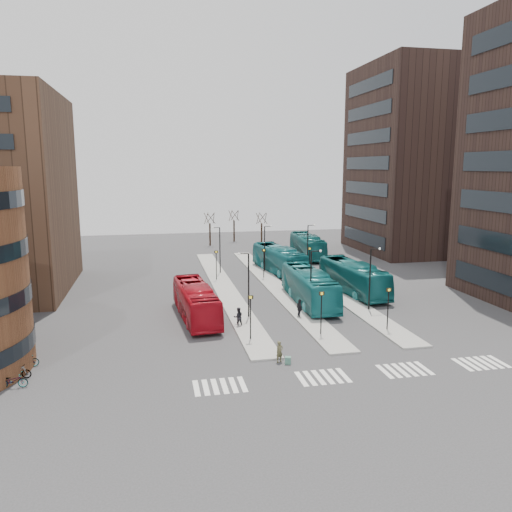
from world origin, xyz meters
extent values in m
plane|color=#2F2F32|center=(0.00, 0.00, 0.00)|extent=(160.00, 160.00, 0.00)
cube|color=gray|center=(-4.00, 30.00, 0.07)|extent=(2.50, 45.00, 0.15)
cube|color=gray|center=(2.00, 30.00, 0.07)|extent=(2.50, 45.00, 0.15)
cube|color=gray|center=(8.00, 30.00, 0.07)|extent=(2.50, 45.00, 0.15)
cube|color=navy|center=(-2.70, 6.69, 0.27)|extent=(0.51, 0.45, 0.53)
imported|color=#AF0D1A|center=(-8.22, 19.02, 1.63)|extent=(3.69, 11.86, 3.25)
imported|color=#166D71|center=(3.70, 21.87, 1.77)|extent=(3.42, 12.79, 3.53)
imported|color=#15666C|center=(4.39, 37.18, 1.77)|extent=(4.80, 12.98, 3.53)
imported|color=#135D5F|center=(9.88, 25.11, 1.76)|extent=(3.85, 12.79, 3.51)
imported|color=#12595A|center=(11.60, 47.58, 1.76)|extent=(3.73, 12.79, 3.52)
imported|color=#4E4B2F|center=(-3.21, 7.15, 0.79)|extent=(0.68, 0.58, 1.58)
imported|color=black|center=(-4.77, 15.73, 0.88)|extent=(0.89, 0.71, 1.76)
imported|color=black|center=(1.27, 17.13, 0.90)|extent=(0.59, 1.10, 1.79)
imported|color=black|center=(3.09, 16.30, 0.85)|extent=(1.08, 1.26, 1.69)
imported|color=gray|center=(-21.00, 6.46, 0.48)|extent=(1.87, 0.72, 0.97)
imported|color=gray|center=(-21.00, 7.86, 0.50)|extent=(1.70, 0.64, 1.00)
imported|color=gray|center=(-21.00, 9.71, 0.47)|extent=(1.90, 1.17, 0.94)
cube|color=silver|center=(-9.50, 4.00, 0.01)|extent=(0.35, 2.40, 0.01)
cube|color=silver|center=(-8.90, 4.00, 0.01)|extent=(0.35, 2.40, 0.01)
cube|color=silver|center=(-8.30, 4.00, 0.01)|extent=(0.35, 2.40, 0.01)
cube|color=silver|center=(-7.70, 4.00, 0.01)|extent=(0.35, 2.40, 0.01)
cube|color=silver|center=(-7.10, 4.00, 0.01)|extent=(0.35, 2.40, 0.01)
cube|color=silver|center=(-6.50, 4.00, 0.01)|extent=(0.35, 2.40, 0.01)
cube|color=silver|center=(-2.50, 4.00, 0.01)|extent=(0.35, 2.40, 0.01)
cube|color=silver|center=(-1.90, 4.00, 0.01)|extent=(0.35, 2.40, 0.01)
cube|color=silver|center=(-1.30, 4.00, 0.01)|extent=(0.35, 2.40, 0.01)
cube|color=silver|center=(-0.70, 4.00, 0.01)|extent=(0.35, 2.40, 0.01)
cube|color=silver|center=(-0.10, 4.00, 0.01)|extent=(0.35, 2.40, 0.01)
cube|color=silver|center=(0.50, 4.00, 0.01)|extent=(0.35, 2.40, 0.01)
cube|color=silver|center=(3.50, 4.00, 0.01)|extent=(0.35, 2.40, 0.01)
cube|color=silver|center=(4.10, 4.00, 0.01)|extent=(0.35, 2.40, 0.01)
cube|color=silver|center=(4.70, 4.00, 0.01)|extent=(0.35, 2.40, 0.01)
cube|color=silver|center=(5.30, 4.00, 0.01)|extent=(0.35, 2.40, 0.01)
cube|color=silver|center=(5.90, 4.00, 0.01)|extent=(0.35, 2.40, 0.01)
cube|color=silver|center=(6.50, 4.00, 0.01)|extent=(0.35, 2.40, 0.01)
cube|color=silver|center=(9.50, 4.00, 0.01)|extent=(0.35, 2.40, 0.01)
cube|color=silver|center=(10.10, 4.00, 0.01)|extent=(0.35, 2.40, 0.01)
cube|color=silver|center=(10.70, 4.00, 0.01)|extent=(0.35, 2.40, 0.01)
cube|color=silver|center=(11.30, 4.00, 0.01)|extent=(0.35, 2.40, 0.01)
cube|color=silver|center=(11.90, 4.00, 0.01)|extent=(0.35, 2.40, 0.01)
cube|color=silver|center=(12.50, 4.00, 0.01)|extent=(0.35, 2.40, 0.01)
cube|color=black|center=(21.94, 16.00, 2.50)|extent=(0.12, 16.00, 2.00)
cube|color=black|center=(21.94, 16.00, 6.50)|extent=(0.12, 16.00, 2.00)
cube|color=black|center=(21.94, 16.00, 10.50)|extent=(0.12, 16.00, 2.00)
cube|color=black|center=(32.00, 50.00, 15.00)|extent=(20.00, 20.00, 30.00)
cube|color=black|center=(21.94, 50.00, 2.50)|extent=(0.12, 16.00, 2.00)
cube|color=black|center=(21.94, 50.00, 6.50)|extent=(0.12, 16.00, 2.00)
cube|color=black|center=(21.94, 50.00, 10.50)|extent=(0.12, 16.00, 2.00)
cube|color=black|center=(21.94, 50.00, 14.50)|extent=(0.12, 16.00, 2.00)
cube|color=black|center=(21.94, 50.00, 18.50)|extent=(0.12, 16.00, 2.00)
cube|color=black|center=(21.94, 50.00, 22.50)|extent=(0.12, 16.00, 2.00)
cube|color=black|center=(21.94, 50.00, 26.50)|extent=(0.12, 16.00, 2.00)
cylinder|color=black|center=(-4.40, 12.00, 1.90)|extent=(0.10, 0.10, 3.50)
cube|color=black|center=(-4.40, 12.00, 3.65)|extent=(0.45, 0.10, 0.30)
cube|color=yellow|center=(-4.40, 11.94, 3.65)|extent=(0.20, 0.02, 0.20)
cylinder|color=black|center=(-4.40, 34.00, 1.90)|extent=(0.10, 0.10, 3.50)
cube|color=black|center=(-4.40, 34.00, 3.65)|extent=(0.45, 0.10, 0.30)
cube|color=yellow|center=(-4.40, 33.94, 3.65)|extent=(0.20, 0.02, 0.20)
cylinder|color=black|center=(1.60, 12.00, 1.90)|extent=(0.10, 0.10, 3.50)
cube|color=black|center=(1.60, 12.00, 3.65)|extent=(0.45, 0.10, 0.30)
cube|color=yellow|center=(1.60, 11.94, 3.65)|extent=(0.20, 0.02, 0.20)
cylinder|color=black|center=(1.60, 34.00, 1.90)|extent=(0.10, 0.10, 3.50)
cube|color=black|center=(1.60, 34.00, 3.65)|extent=(0.45, 0.10, 0.30)
cube|color=yellow|center=(1.60, 33.94, 3.65)|extent=(0.20, 0.02, 0.20)
cylinder|color=black|center=(7.60, 12.00, 1.90)|extent=(0.10, 0.10, 3.50)
cube|color=black|center=(7.60, 12.00, 3.65)|extent=(0.45, 0.10, 0.30)
cube|color=yellow|center=(7.60, 11.94, 3.65)|extent=(0.20, 0.02, 0.20)
cylinder|color=black|center=(7.60, 34.00, 1.90)|extent=(0.10, 0.10, 3.50)
cube|color=black|center=(7.60, 34.00, 3.65)|extent=(0.45, 0.10, 0.30)
cube|color=yellow|center=(7.60, 33.94, 3.65)|extent=(0.20, 0.02, 0.20)
cylinder|color=black|center=(-3.40, 18.00, 3.15)|extent=(0.14, 0.14, 6.00)
cylinder|color=black|center=(-3.85, 18.00, 6.15)|extent=(0.90, 0.08, 0.08)
sphere|color=silver|center=(-4.30, 18.00, 6.15)|extent=(0.24, 0.24, 0.24)
cylinder|color=black|center=(-3.40, 38.00, 3.15)|extent=(0.14, 0.14, 6.00)
cylinder|color=black|center=(-3.85, 38.00, 6.15)|extent=(0.90, 0.08, 0.08)
sphere|color=silver|center=(-4.30, 38.00, 6.15)|extent=(0.24, 0.24, 0.24)
cylinder|color=black|center=(2.60, 18.00, 3.15)|extent=(0.14, 0.14, 6.00)
cylinder|color=black|center=(3.05, 18.00, 6.15)|extent=(0.90, 0.08, 0.08)
sphere|color=silver|center=(3.50, 18.00, 6.15)|extent=(0.24, 0.24, 0.24)
cylinder|color=black|center=(2.60, 38.00, 3.15)|extent=(0.14, 0.14, 6.00)
cylinder|color=black|center=(3.05, 38.00, 6.15)|extent=(0.90, 0.08, 0.08)
sphere|color=silver|center=(3.50, 38.00, 6.15)|extent=(0.24, 0.24, 0.24)
cylinder|color=black|center=(8.60, 18.00, 3.15)|extent=(0.14, 0.14, 6.00)
cylinder|color=black|center=(9.05, 18.00, 6.15)|extent=(0.90, 0.08, 0.08)
sphere|color=silver|center=(9.50, 18.00, 6.15)|extent=(0.24, 0.24, 0.24)
cylinder|color=black|center=(8.60, 38.00, 3.15)|extent=(0.14, 0.14, 6.00)
cylinder|color=black|center=(9.05, 38.00, 6.15)|extent=(0.90, 0.08, 0.08)
sphere|color=silver|center=(9.50, 38.00, 6.15)|extent=(0.24, 0.24, 0.24)
cylinder|color=black|center=(-2.00, 62.00, 2.00)|extent=(0.30, 0.30, 4.00)
cylinder|color=black|center=(-1.30, 62.00, 4.90)|extent=(0.10, 1.56, 1.95)
cylinder|color=black|center=(-1.78, 62.67, 4.90)|extent=(1.48, 0.59, 1.97)
cylinder|color=black|center=(-2.57, 62.41, 4.90)|extent=(0.90, 1.31, 1.99)
cylinder|color=black|center=(-2.57, 61.59, 4.90)|extent=(0.89, 1.31, 1.99)
cylinder|color=black|center=(-1.79, 61.33, 4.90)|extent=(1.48, 0.58, 1.97)
cylinder|color=black|center=(3.00, 66.00, 2.00)|extent=(0.30, 0.30, 4.00)
cylinder|color=black|center=(3.70, 66.00, 4.90)|extent=(0.10, 1.56, 1.95)
cylinder|color=black|center=(3.22, 66.67, 4.90)|extent=(1.48, 0.59, 1.97)
cylinder|color=black|center=(2.43, 66.41, 4.90)|extent=(0.90, 1.31, 1.99)
cylinder|color=black|center=(2.43, 65.59, 4.90)|extent=(0.89, 1.31, 1.99)
cylinder|color=black|center=(3.21, 65.33, 4.90)|extent=(1.48, 0.58, 1.97)
cylinder|color=black|center=(7.00, 60.00, 2.00)|extent=(0.30, 0.30, 4.00)
cylinder|color=black|center=(7.70, 60.00, 4.90)|extent=(0.10, 1.56, 1.95)
cylinder|color=black|center=(7.22, 60.67, 4.90)|extent=(1.48, 0.59, 1.97)
cylinder|color=black|center=(6.43, 60.41, 4.90)|extent=(0.90, 1.31, 1.99)
cylinder|color=black|center=(6.43, 59.59, 4.90)|extent=(0.89, 1.31, 1.99)
cylinder|color=black|center=(7.21, 59.33, 4.90)|extent=(1.48, 0.58, 1.97)
camera|label=1|loc=(-11.81, -26.04, 14.00)|focal=35.00mm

